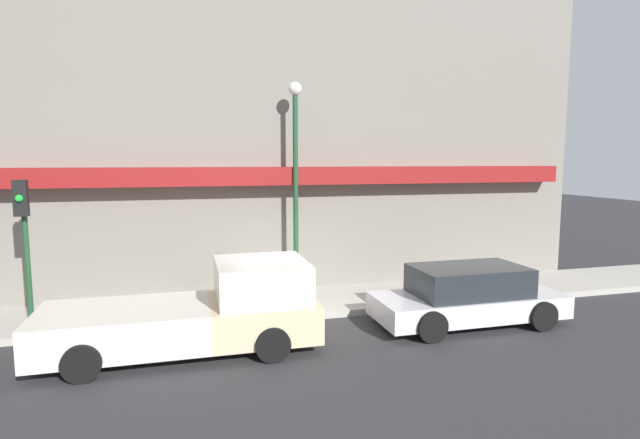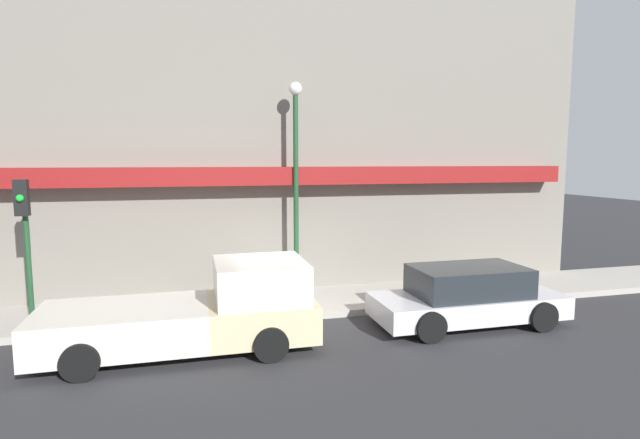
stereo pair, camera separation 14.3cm
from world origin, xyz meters
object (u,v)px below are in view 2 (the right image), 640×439
object	(u,v)px
parked_car	(468,296)
traffic_light	(25,226)
pickup_truck	(200,312)
fire_hydrant	(449,282)
street_lamp	(296,165)

from	to	relation	value
parked_car	traffic_light	bearing A→B (deg)	169.64
pickup_truck	parked_car	world-z (taller)	pickup_truck
parked_car	fire_hydrant	world-z (taller)	parked_car
parked_car	street_lamp	bearing A→B (deg)	139.50
parked_car	street_lamp	size ratio (longest dim) A/B	0.78
fire_hydrant	traffic_light	distance (m)	10.74
street_lamp	traffic_light	xyz separation A→B (m)	(-6.42, -1.15, -1.32)
pickup_truck	parked_car	xyz separation A→B (m)	(6.23, -0.00, -0.10)
fire_hydrant	traffic_light	world-z (taller)	traffic_light
pickup_truck	street_lamp	size ratio (longest dim) A/B	0.95
fire_hydrant	street_lamp	size ratio (longest dim) A/B	0.12
parked_car	pickup_truck	bearing A→B (deg)	-179.23
street_lamp	traffic_light	bearing A→B (deg)	-169.87
traffic_light	pickup_truck	bearing A→B (deg)	-27.75
fire_hydrant	street_lamp	distance (m)	5.39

